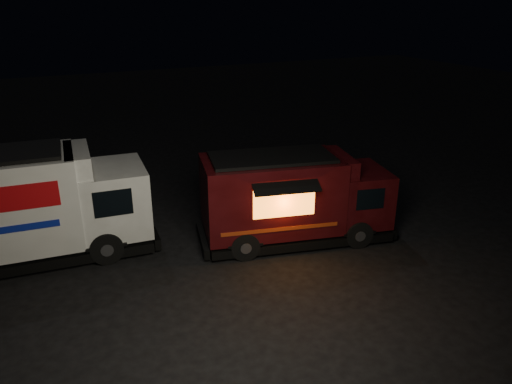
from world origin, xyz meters
The scene contains 3 objects.
ground centered at (0.00, 0.00, 0.00)m, with size 80.00×80.00×0.00m, color black.
white_truck centered at (-4.08, 3.42, 1.59)m, with size 7.03×2.40×3.19m, color white, non-canonical shape.
red_truck centered at (3.32, 1.23, 1.37)m, with size 5.87×2.16×2.73m, color #370A0C, non-canonical shape.
Camera 1 is at (-3.75, -10.72, 7.02)m, focal length 35.00 mm.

